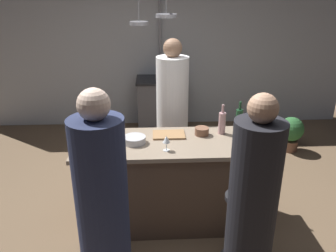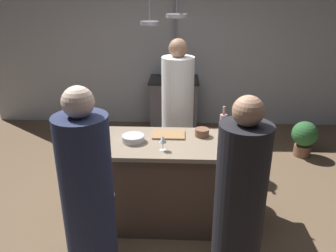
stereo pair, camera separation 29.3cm
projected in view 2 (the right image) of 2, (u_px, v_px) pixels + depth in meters
ground_plane at (167, 218)px, 3.63m from camera, size 9.00×9.00×0.00m
back_wall at (175, 49)px, 5.78m from camera, size 6.40×0.16×2.60m
kitchen_island at (167, 182)px, 3.46m from camera, size 1.80×0.72×0.90m
stove_range at (174, 105)px, 5.73m from camera, size 0.80×0.64×0.89m
chef at (177, 120)px, 4.06m from camera, size 0.37×0.37×1.76m
bar_stool_right at (231, 230)px, 2.89m from camera, size 0.28×0.28×0.68m
guest_right at (238, 217)px, 2.42m from camera, size 0.35×0.35×1.67m
bar_stool_left at (102, 226)px, 2.94m from camera, size 0.28×0.28×0.68m
guest_left at (89, 212)px, 2.43m from camera, size 0.36×0.36×1.72m
overhead_pot_rack at (170, 35)px, 4.89m from camera, size 0.61×1.32×2.17m
potted_plant at (304, 137)px, 4.88m from camera, size 0.36×0.36×0.52m
cutting_board at (169, 135)px, 3.42m from camera, size 0.32×0.22×0.02m
pepper_mill at (91, 139)px, 3.08m from camera, size 0.05×0.05×0.21m
wine_bottle_rose at (223, 124)px, 3.38m from camera, size 0.07×0.07×0.31m
wine_bottle_green at (241, 122)px, 3.45m from camera, size 0.07×0.07×0.31m
wine_bottle_dark at (248, 139)px, 3.04m from camera, size 0.07×0.07×0.32m
wine_glass_near_right_guest at (98, 129)px, 3.30m from camera, size 0.07×0.07×0.15m
wine_glass_near_left_guest at (244, 136)px, 3.14m from camera, size 0.07×0.07×0.15m
wine_glass_by_chef at (163, 140)px, 3.07m from camera, size 0.07×0.07×0.15m
mixing_bowl_steel at (133, 138)px, 3.28m from camera, size 0.21×0.21×0.07m
mixing_bowl_wooden at (202, 132)px, 3.40m from camera, size 0.14×0.14×0.08m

